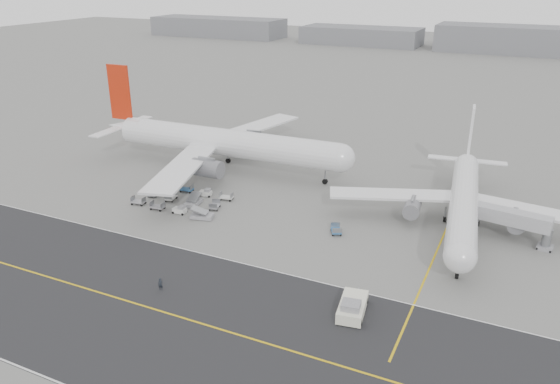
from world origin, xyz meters
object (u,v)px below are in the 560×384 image
at_px(airliner_a, 221,142).
at_px(airliner_b, 464,200).
at_px(jet_bridge, 508,218).
at_px(ground_crew_a, 160,284).
at_px(pushback_tug, 352,307).

height_order(airliner_a, airliner_b, airliner_a).
bearing_deg(jet_bridge, ground_crew_a, -129.86).
bearing_deg(airliner_a, ground_crew_a, -160.33).
relative_size(airliner_a, pushback_tug, 6.90).
xyz_separation_m(airliner_b, jet_bridge, (7.58, -2.74, -0.96)).
xyz_separation_m(pushback_tug, jet_bridge, (16.49, 31.41, 2.80)).
distance_m(pushback_tug, jet_bridge, 35.59).
bearing_deg(pushback_tug, jet_bridge, 53.55).
height_order(jet_bridge, ground_crew_a, jet_bridge).
xyz_separation_m(pushback_tug, ground_crew_a, (-26.27, -6.08, -0.11)).
bearing_deg(airliner_b, jet_bridge, -26.39).
bearing_deg(ground_crew_a, pushback_tug, -1.20).
height_order(airliner_a, jet_bridge, airliner_a).
relative_size(pushback_tug, ground_crew_a, 4.85).
bearing_deg(jet_bridge, pushback_tug, -108.80).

